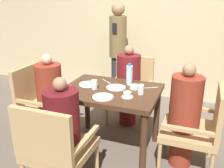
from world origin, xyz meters
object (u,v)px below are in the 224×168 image
at_px(chair_far_side, 131,87).
at_px(plate_main_left, 116,87).
at_px(chair_right_side, 198,126).
at_px(bowl_small, 134,87).
at_px(glass_tall_mid, 141,89).
at_px(diner_in_left_chair, 50,96).
at_px(plate_main_right, 88,84).
at_px(diner_in_near_chair, 63,132).
at_px(diner_in_right_chair, 184,115).
at_px(water_bottle, 129,75).
at_px(plate_dessert_center, 103,97).
at_px(teacup_with_saucer, 127,95).
at_px(chair_left_side, 41,100).
at_px(chair_near_corner, 55,146).
at_px(diner_in_far_chair, 128,85).
at_px(standing_host, 118,50).
at_px(glass_tall_near, 94,84).

xyz_separation_m(chair_far_side, plate_main_left, (0.04, -0.77, 0.28)).
height_order(chair_right_side, bowl_small, chair_right_side).
relative_size(bowl_small, glass_tall_mid, 1.02).
xyz_separation_m(diner_in_left_chair, plate_main_right, (0.51, 0.05, 0.21)).
xyz_separation_m(chair_far_side, diner_in_near_chair, (-0.21, -1.51, 0.07)).
xyz_separation_m(diner_in_right_chair, bowl_small, (-0.57, 0.11, 0.20)).
relative_size(plate_main_right, bowl_small, 2.03).
height_order(water_bottle, glass_tall_mid, water_bottle).
bearing_deg(plate_dessert_center, plate_main_left, 83.87).
bearing_deg(plate_main_right, diner_in_left_chair, -174.80).
bearing_deg(plate_dessert_center, teacup_with_saucer, 22.40).
bearing_deg(chair_left_side, chair_near_corner, -48.04).
bearing_deg(diner_in_right_chair, chair_far_side, 134.36).
distance_m(chair_left_side, diner_in_far_chair, 1.18).
relative_size(standing_host, plate_main_right, 7.59).
distance_m(diner_in_left_chair, plate_main_left, 0.88).
xyz_separation_m(diner_in_right_chair, glass_tall_near, (-0.99, -0.05, 0.23)).
distance_m(plate_main_left, glass_tall_mid, 0.32).
bearing_deg(chair_near_corner, chair_left_side, 131.96).
xyz_separation_m(bowl_small, water_bottle, (-0.09, 0.11, 0.10)).
distance_m(chair_left_side, plate_main_left, 1.04).
relative_size(diner_in_far_chair, teacup_with_saucer, 9.53).
bearing_deg(diner_in_near_chair, diner_in_far_chair, 81.12).
distance_m(chair_left_side, water_bottle, 1.19).
xyz_separation_m(standing_host, teacup_with_saucer, (0.66, -1.60, -0.10)).
xyz_separation_m(standing_host, plate_main_left, (0.46, -1.39, -0.12)).
xyz_separation_m(chair_right_side, diner_in_near_chair, (-1.17, -0.68, 0.07)).
bearing_deg(diner_in_far_chair, chair_near_corner, -98.02).
bearing_deg(water_bottle, plate_dessert_center, -106.62).
distance_m(plate_dessert_center, glass_tall_near, 0.27).
xyz_separation_m(chair_left_side, chair_far_side, (0.96, 0.83, 0.00)).
xyz_separation_m(plate_main_left, glass_tall_near, (-0.22, -0.11, 0.05)).
distance_m(standing_host, glass_tall_near, 1.52).
bearing_deg(chair_far_side, diner_in_near_chair, -98.02).
xyz_separation_m(chair_near_corner, glass_tall_mid, (0.56, 0.81, 0.32)).
xyz_separation_m(chair_left_side, diner_in_near_chair, (0.75, -0.68, 0.07)).
xyz_separation_m(chair_near_corner, plate_dessert_center, (0.22, 0.59, 0.28)).
distance_m(chair_left_side, diner_in_right_chair, 1.77).
distance_m(chair_right_side, chair_near_corner, 1.44).
height_order(diner_in_far_chair, plate_dessert_center, diner_in_far_chair).
bearing_deg(diner_in_near_chair, standing_host, 95.63).
relative_size(chair_near_corner, glass_tall_mid, 8.75).
bearing_deg(diner_in_near_chair, chair_near_corner, -90.00).
height_order(diner_in_left_chair, diner_in_right_chair, diner_in_right_chair).
relative_size(diner_in_right_chair, plate_main_right, 5.23).
height_order(chair_near_corner, standing_host, standing_host).
relative_size(chair_far_side, diner_in_near_chair, 0.84).
bearing_deg(chair_far_side, chair_right_side, -40.86).
bearing_deg(water_bottle, chair_far_side, 103.60).
height_order(chair_near_corner, glass_tall_near, chair_near_corner).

